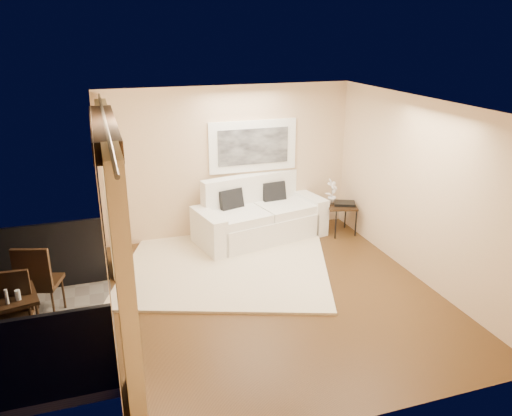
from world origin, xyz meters
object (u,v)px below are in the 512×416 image
side_table (341,208)px  orchid (332,192)px  sofa (258,217)px  balcony_chair_far (37,278)px  balcony_chair_near (12,308)px  bistro_table (9,303)px

side_table → orchid: bearing=142.9°
sofa → balcony_chair_far: sofa is taller
side_table → balcony_chair_near: 5.68m
side_table → bistro_table: size_ratio=0.89×
sofa → balcony_chair_near: sofa is taller
side_table → bistro_table: bistro_table is taller
side_table → balcony_chair_far: (-5.06, -1.46, 0.12)m
balcony_chair_far → sofa: bearing=-137.3°
bistro_table → balcony_chair_far: (0.25, 0.57, 0.00)m
sofa → balcony_chair_near: size_ratio=2.45×
sofa → bistro_table: size_ratio=3.47×
orchid → balcony_chair_far: bearing=-162.3°
orchid → bistro_table: bearing=-157.5°
balcony_chair_far → balcony_chair_near: size_ratio=1.05×
sofa → orchid: (1.37, -0.16, 0.40)m
orchid → bistro_table: 5.59m
sofa → orchid: 1.43m
side_table → balcony_chair_far: bearing=-163.9°
orchid → balcony_chair_near: (-5.13, -2.22, -0.21)m
orchid → balcony_chair_far: (-4.91, -1.57, -0.17)m
sofa → side_table: size_ratio=3.90×
bistro_table → balcony_chair_near: bearing=-69.0°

